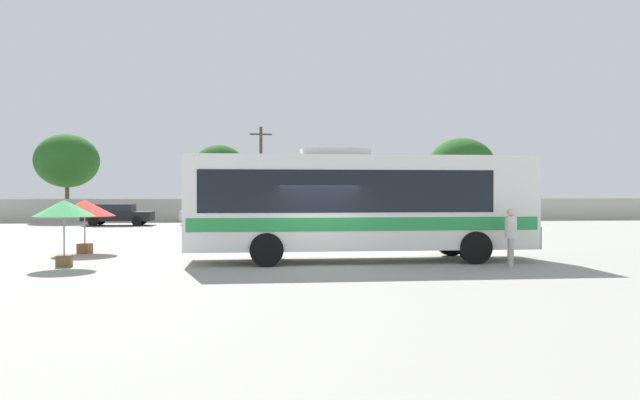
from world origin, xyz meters
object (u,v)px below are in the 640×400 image
(vendor_umbrella_near_gate_red, at_px, (85,209))
(vendor_umbrella_secondary_green, at_px, (64,210))
(parked_car_third_maroon, at_px, (295,213))
(roadside_tree_midright, at_px, (316,168))
(attendant_by_bus_door, at_px, (511,234))
(roadside_tree_midleft, at_px, (219,167))
(roadside_tree_right, at_px, (461,167))
(parked_car_second_silver, at_px, (214,213))
(roadside_tree_left, at_px, (67,161))
(utility_pole_near, at_px, (261,171))
(parked_car_leftmost_black, at_px, (117,214))
(coach_bus_white_green, at_px, (356,201))

(vendor_umbrella_near_gate_red, distance_m, vendor_umbrella_secondary_green, 4.19)
(parked_car_third_maroon, relative_size, roadside_tree_midright, 0.71)
(attendant_by_bus_door, bearing_deg, parked_car_third_maroon, 101.90)
(roadside_tree_midleft, bearing_deg, roadside_tree_right, 3.85)
(parked_car_second_silver, distance_m, roadside_tree_left, 13.92)
(roadside_tree_midright, bearing_deg, utility_pole_near, -154.61)
(roadside_tree_midleft, relative_size, roadside_tree_midright, 1.02)
(vendor_umbrella_secondary_green, bearing_deg, roadside_tree_midleft, 85.37)
(roadside_tree_left, distance_m, roadside_tree_midleft, 11.82)
(parked_car_third_maroon, bearing_deg, roadside_tree_right, 34.43)
(parked_car_third_maroon, xyz_separation_m, roadside_tree_right, (15.50, 10.63, 3.71))
(vendor_umbrella_near_gate_red, relative_size, vendor_umbrella_secondary_green, 1.08)
(utility_pole_near, bearing_deg, roadside_tree_right, 9.61)
(parked_car_leftmost_black, xyz_separation_m, roadside_tree_left, (-5.38, 7.15, 3.88))
(vendor_umbrella_secondary_green, relative_size, roadside_tree_midright, 0.34)
(parked_car_third_maroon, height_order, roadside_tree_midleft, roadside_tree_midleft)
(vendor_umbrella_near_gate_red, height_order, vendor_umbrella_secondary_green, vendor_umbrella_secondary_green)
(roadside_tree_midright, bearing_deg, roadside_tree_right, 3.39)
(vendor_umbrella_near_gate_red, bearing_deg, roadside_tree_midright, 68.73)
(parked_car_third_maroon, relative_size, roadside_tree_left, 0.63)
(coach_bus_white_green, distance_m, vendor_umbrella_secondary_green, 9.18)
(attendant_by_bus_door, bearing_deg, vendor_umbrella_near_gate_red, 159.16)
(roadside_tree_left, bearing_deg, attendant_by_bus_door, -54.27)
(coach_bus_white_green, relative_size, utility_pole_near, 1.51)
(roadside_tree_midleft, xyz_separation_m, roadside_tree_midright, (8.19, 0.66, -0.07))
(coach_bus_white_green, bearing_deg, roadside_tree_midright, 87.04)
(parked_car_leftmost_black, bearing_deg, roadside_tree_right, 22.07)
(utility_pole_near, bearing_deg, parked_car_leftmost_black, -139.86)
(roadside_tree_left, relative_size, roadside_tree_midright, 1.12)
(vendor_umbrella_secondary_green, relative_size, parked_car_second_silver, 0.47)
(parked_car_leftmost_black, relative_size, roadside_tree_midleft, 0.74)
(utility_pole_near, relative_size, roadside_tree_left, 1.12)
(parked_car_second_silver, distance_m, roadside_tree_midleft, 9.68)
(coach_bus_white_green, xyz_separation_m, roadside_tree_right, (14.81, 33.43, 2.52))
(roadside_tree_left, bearing_deg, utility_pole_near, 3.69)
(attendant_by_bus_door, distance_m, roadside_tree_right, 36.97)
(coach_bus_white_green, bearing_deg, roadside_tree_left, 121.50)
(roadside_tree_midleft, bearing_deg, vendor_umbrella_secondary_green, -94.63)
(vendor_umbrella_near_gate_red, relative_size, parked_car_leftmost_black, 0.49)
(coach_bus_white_green, bearing_deg, vendor_umbrella_secondary_green, -175.80)
(vendor_umbrella_near_gate_red, distance_m, roadside_tree_right, 38.78)
(attendant_by_bus_door, bearing_deg, parked_car_second_silver, 113.52)
(vendor_umbrella_near_gate_red, height_order, roadside_tree_right, roadside_tree_right)
(parked_car_second_silver, height_order, roadside_tree_right, roadside_tree_right)
(vendor_umbrella_near_gate_red, bearing_deg, attendant_by_bus_door, -20.84)
(coach_bus_white_green, relative_size, vendor_umbrella_near_gate_red, 5.13)
(coach_bus_white_green, distance_m, roadside_tree_midright, 32.77)
(coach_bus_white_green, bearing_deg, utility_pole_near, 95.70)
(coach_bus_white_green, relative_size, roadside_tree_midright, 1.89)
(parked_car_leftmost_black, distance_m, parked_car_third_maroon, 11.98)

